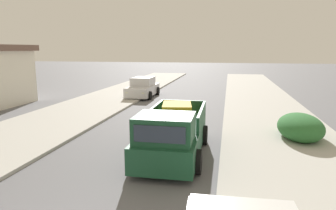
{
  "coord_description": "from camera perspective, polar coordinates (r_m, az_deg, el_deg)",
  "views": [
    {
      "loc": [
        3.25,
        -3.16,
        3.74
      ],
      "look_at": [
        0.56,
        10.22,
        1.2
      ],
      "focal_mm": 32.43,
      "sensor_mm": 36.0,
      "label": 1
    }
  ],
  "objects": [
    {
      "name": "sidewalk_left",
      "position": [
        17.9,
        -18.29,
        -1.86
      ],
      "size": [
        4.95,
        60.0,
        0.12
      ],
      "primitive_type": "cube",
      "color": "#B2AFA8",
      "rests_on": "ground"
    },
    {
      "name": "sidewalk_right",
      "position": [
        15.77,
        19.36,
        -3.57
      ],
      "size": [
        4.95,
        60.0,
        0.12
      ],
      "primitive_type": "cube",
      "color": "#B2AFA8",
      "rests_on": "ground"
    },
    {
      "name": "curb_left",
      "position": [
        17.4,
        -15.2,
        -2.08
      ],
      "size": [
        0.16,
        60.0,
        0.1
      ],
      "primitive_type": "cube",
      "color": "silver",
      "rests_on": "ground"
    },
    {
      "name": "curb_right",
      "position": [
        15.65,
        15.45,
        -3.49
      ],
      "size": [
        0.16,
        60.0,
        0.1
      ],
      "primitive_type": "cube",
      "color": "silver",
      "rests_on": "ground"
    },
    {
      "name": "pickup_truck",
      "position": [
        10.62,
        0.91,
        -5.4
      ],
      "size": [
        2.27,
        5.23,
        1.8
      ],
      "color": "#19472D",
      "rests_on": "ground"
    },
    {
      "name": "car_right_near",
      "position": [
        23.95,
        -4.75,
        3.24
      ],
      "size": [
        2.05,
        4.27,
        1.54
      ],
      "color": "silver",
      "rests_on": "ground"
    },
    {
      "name": "hedge_bush",
      "position": [
        13.7,
        23.61,
        -3.83
      ],
      "size": [
        1.8,
        2.8,
        1.1
      ],
      "primitive_type": "ellipsoid",
      "color": "#2D6B33",
      "rests_on": "ground"
    }
  ]
}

